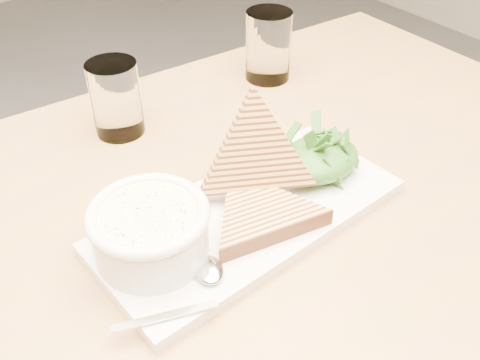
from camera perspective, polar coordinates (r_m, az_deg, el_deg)
table_top at (r=0.68m, az=0.80°, el=-4.48°), size 1.19×0.80×0.04m
table_leg_br at (r=1.41m, az=10.18°, el=0.62°), size 0.06×0.06×0.73m
platter at (r=0.65m, az=1.03°, el=-3.81°), size 0.39×0.20×0.02m
soup_bowl at (r=0.59m, az=-9.48°, el=-5.89°), size 0.12×0.12×0.05m
soup at (r=0.57m, az=-9.78°, el=-3.73°), size 0.11×0.11×0.01m
bowl_rim at (r=0.56m, az=-9.81°, el=-3.58°), size 0.13×0.13×0.01m
sandwich_flat at (r=0.62m, az=2.21°, el=-3.66°), size 0.19×0.19×0.02m
sandwich_lean at (r=0.64m, az=1.72°, el=2.64°), size 0.22×0.21×0.19m
salad_base at (r=0.70m, az=8.43°, el=2.26°), size 0.11×0.09×0.04m
arugula_pile at (r=0.70m, az=8.47°, el=2.62°), size 0.11×0.10×0.05m
spoon_bowl at (r=0.57m, az=-3.36°, el=-9.54°), size 0.04×0.05×0.01m
spoon_handle at (r=0.54m, az=-8.06°, el=-14.19°), size 0.10×0.04×0.00m
glass_near at (r=0.80m, az=-13.10°, el=8.44°), size 0.07×0.07×0.11m
glass_far at (r=0.94m, az=3.04°, el=14.10°), size 0.08×0.08×0.12m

